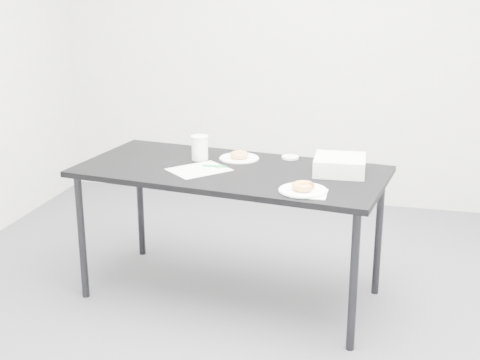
% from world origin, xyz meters
% --- Properties ---
extents(floor, '(4.00, 4.00, 0.00)m').
position_xyz_m(floor, '(0.00, 0.00, 0.00)').
color(floor, '#525258').
rests_on(floor, ground).
extents(wall_back, '(4.00, 0.02, 2.70)m').
position_xyz_m(wall_back, '(0.00, 2.00, 1.35)').
color(wall_back, silver).
rests_on(wall_back, floor).
extents(table, '(1.80, 1.02, 0.78)m').
position_xyz_m(table, '(-0.07, 0.15, 0.72)').
color(table, black).
rests_on(table, floor).
extents(scorecard, '(0.39, 0.39, 0.00)m').
position_xyz_m(scorecard, '(-0.24, 0.09, 0.78)').
color(scorecard, white).
rests_on(scorecard, table).
extents(logo_patch, '(0.07, 0.07, 0.00)m').
position_xyz_m(logo_patch, '(-0.15, 0.17, 0.78)').
color(logo_patch, green).
rests_on(logo_patch, scorecard).
extents(pen, '(0.14, 0.01, 0.01)m').
position_xyz_m(pen, '(-0.17, 0.16, 0.79)').
color(pen, '#0E9A56').
rests_on(pen, scorecard).
extents(napkin, '(0.18, 0.18, 0.00)m').
position_xyz_m(napkin, '(0.42, -0.18, 0.78)').
color(napkin, white).
rests_on(napkin, table).
extents(plate_near, '(0.25, 0.25, 0.01)m').
position_xyz_m(plate_near, '(0.38, -0.15, 0.79)').
color(plate_near, white).
rests_on(plate_near, napkin).
extents(donut_near, '(0.13, 0.13, 0.04)m').
position_xyz_m(donut_near, '(0.38, -0.15, 0.81)').
color(donut_near, '#C87E3F').
rests_on(donut_near, plate_near).
extents(plate_far, '(0.23, 0.23, 0.01)m').
position_xyz_m(plate_far, '(-0.08, 0.37, 0.78)').
color(plate_far, white).
rests_on(plate_far, table).
extents(donut_far, '(0.15, 0.15, 0.04)m').
position_xyz_m(donut_far, '(-0.08, 0.37, 0.80)').
color(donut_far, '#C87E3F').
rests_on(donut_far, plate_far).
extents(coffee_cup, '(0.09, 0.09, 0.14)m').
position_xyz_m(coffee_cup, '(-0.30, 0.30, 0.85)').
color(coffee_cup, white).
rests_on(coffee_cup, table).
extents(cup_lid, '(0.10, 0.10, 0.01)m').
position_xyz_m(cup_lid, '(0.21, 0.45, 0.79)').
color(cup_lid, white).
rests_on(cup_lid, table).
extents(bakery_box, '(0.29, 0.29, 0.09)m').
position_xyz_m(bakery_box, '(0.53, 0.22, 0.82)').
color(bakery_box, white).
rests_on(bakery_box, table).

